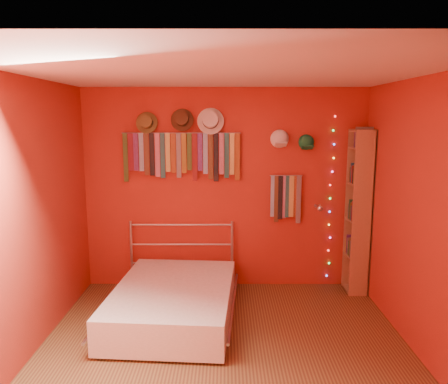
{
  "coord_description": "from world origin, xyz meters",
  "views": [
    {
      "loc": [
        0.01,
        -3.64,
        2.14
      ],
      "look_at": [
        -0.01,
        0.9,
        1.36
      ],
      "focal_mm": 35.0,
      "sensor_mm": 36.0,
      "label": 1
    }
  ],
  "objects_px": {
    "tie_rack": "(182,154)",
    "bed": "(174,301)",
    "reading_lamp": "(319,208)",
    "bookshelf": "(362,211)"
  },
  "relations": [
    {
      "from": "tie_rack",
      "to": "bed",
      "type": "height_order",
      "value": "tie_rack"
    },
    {
      "from": "tie_rack",
      "to": "reading_lamp",
      "type": "height_order",
      "value": "tie_rack"
    },
    {
      "from": "tie_rack",
      "to": "bed",
      "type": "xyz_separation_m",
      "value": [
        -0.02,
        -0.94,
        -1.5
      ]
    },
    {
      "from": "tie_rack",
      "to": "bed",
      "type": "bearing_deg",
      "value": -91.35
    },
    {
      "from": "reading_lamp",
      "to": "bed",
      "type": "xyz_separation_m",
      "value": [
        -1.68,
        -0.77,
        -0.86
      ]
    },
    {
      "from": "bed",
      "to": "tie_rack",
      "type": "bearing_deg",
      "value": 92.74
    },
    {
      "from": "tie_rack",
      "to": "bookshelf",
      "type": "relative_size",
      "value": 0.72
    },
    {
      "from": "tie_rack",
      "to": "reading_lamp",
      "type": "bearing_deg",
      "value": -5.88
    },
    {
      "from": "reading_lamp",
      "to": "bed",
      "type": "relative_size",
      "value": 0.17
    },
    {
      "from": "reading_lamp",
      "to": "bed",
      "type": "distance_m",
      "value": 2.04
    }
  ]
}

